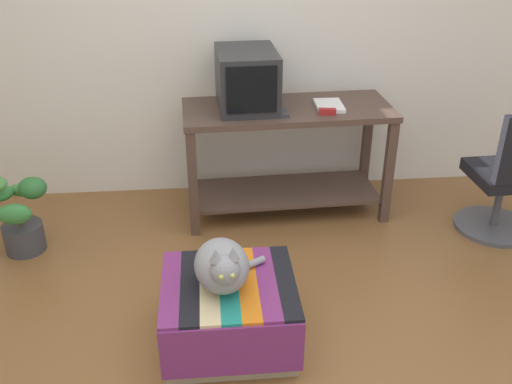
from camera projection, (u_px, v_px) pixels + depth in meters
ground_plane at (263, 377)px, 2.74m from camera, size 14.00×14.00×0.00m
back_wall at (234, 14)px, 3.93m from camera, size 8.00×0.10×2.60m
desk at (287, 142)px, 3.93m from camera, size 1.41×0.63×0.78m
tv_monitor at (247, 80)px, 3.73m from camera, size 0.40×0.54×0.37m
keyboard at (256, 114)px, 3.66m from camera, size 0.40×0.16×0.02m
book at (329, 106)px, 3.80m from camera, size 0.18×0.25×0.03m
ottoman_with_blanket at (229, 313)px, 2.87m from camera, size 0.66×0.61×0.36m
cat at (222, 266)px, 2.71m from camera, size 0.37×0.39×0.30m
potted_plant at (19, 216)px, 3.59m from camera, size 0.39×0.33×0.54m
office_chair at (508, 181)px, 3.71m from camera, size 0.52×0.52×0.89m
stapler at (327, 112)px, 3.67m from camera, size 0.11×0.05×0.04m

